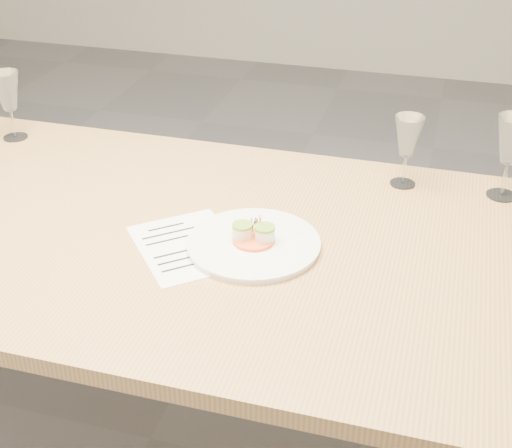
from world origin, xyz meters
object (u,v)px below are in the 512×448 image
(dinner_plate, at_px, (254,243))
(wine_glass_3, at_px, (512,142))
(wine_glass_2, at_px, (408,138))
(wine_glass_1, at_px, (7,93))
(dining_table, at_px, (129,245))
(recipe_sheet, at_px, (188,246))

(dinner_plate, relative_size, wine_glass_3, 1.40)
(dinner_plate, height_order, wine_glass_2, wine_glass_2)
(wine_glass_1, xyz_separation_m, wine_glass_3, (1.41, 0.02, 0.01))
(dining_table, distance_m, wine_glass_1, 0.68)
(dinner_plate, relative_size, wine_glass_1, 1.49)
(recipe_sheet, height_order, wine_glass_3, wine_glass_3)
(recipe_sheet, relative_size, wine_glass_2, 1.82)
(dining_table, height_order, wine_glass_3, wine_glass_3)
(wine_glass_2, bearing_deg, wine_glass_3, 0.94)
(wine_glass_1, xyz_separation_m, wine_glass_2, (1.16, 0.02, -0.01))
(recipe_sheet, relative_size, wine_glass_3, 1.60)
(dining_table, bearing_deg, dinner_plate, -4.45)
(dining_table, bearing_deg, wine_glass_1, 145.65)
(wine_glass_1, bearing_deg, dinner_plate, -24.38)
(wine_glass_3, bearing_deg, dinner_plate, -143.07)
(wine_glass_1, bearing_deg, wine_glass_2, 0.75)
(dinner_plate, bearing_deg, recipe_sheet, -166.08)
(dinner_plate, relative_size, recipe_sheet, 0.88)
(recipe_sheet, bearing_deg, wine_glass_1, 108.65)
(dining_table, xyz_separation_m, wine_glass_2, (0.62, 0.38, 0.20))
(recipe_sheet, distance_m, wine_glass_1, 0.85)
(dinner_plate, distance_m, recipe_sheet, 0.15)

